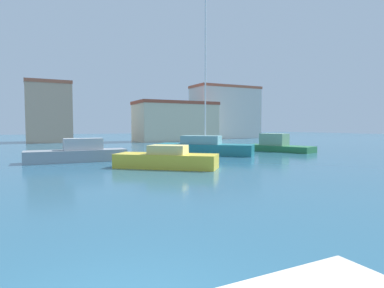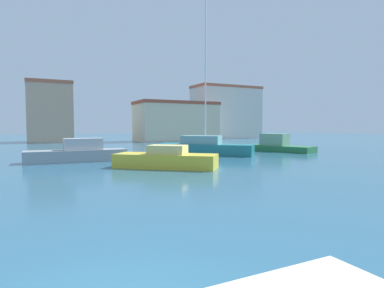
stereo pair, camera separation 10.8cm
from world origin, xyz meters
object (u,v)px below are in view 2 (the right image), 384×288
(sailboat_teal_outer_mooring, at_px, (205,147))
(motorboat_yellow_distant_east, at_px, (166,159))
(motorboat_grey_near_pier, at_px, (78,153))
(motorboat_green_center_channel, at_px, (277,145))

(sailboat_teal_outer_mooring, height_order, motorboat_yellow_distant_east, sailboat_teal_outer_mooring)
(motorboat_grey_near_pier, height_order, motorboat_green_center_channel, motorboat_green_center_channel)
(motorboat_yellow_distant_east, height_order, motorboat_green_center_channel, motorboat_green_center_channel)
(sailboat_teal_outer_mooring, xyz_separation_m, motorboat_grey_near_pier, (-10.54, -0.72, -0.09))
(motorboat_grey_near_pier, height_order, motorboat_yellow_distant_east, motorboat_grey_near_pier)
(motorboat_grey_near_pier, xyz_separation_m, motorboat_yellow_distant_east, (4.25, -5.94, -0.07))
(motorboat_grey_near_pier, bearing_deg, motorboat_yellow_distant_east, -54.39)
(motorboat_grey_near_pier, relative_size, motorboat_yellow_distant_east, 1.15)
(motorboat_grey_near_pier, distance_m, motorboat_green_center_channel, 18.82)
(sailboat_teal_outer_mooring, relative_size, motorboat_green_center_channel, 1.81)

